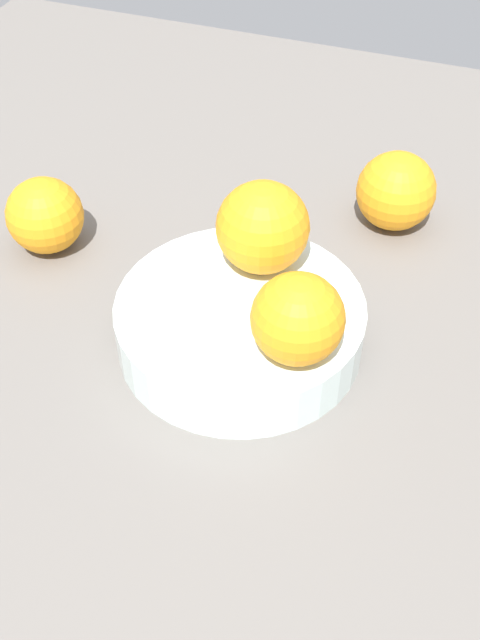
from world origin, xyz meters
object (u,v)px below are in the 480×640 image
Objects in this scene: orange_in_bowl_1 at (298,319)px; orange_loose_0 at (45,215)px; fruit_bowl at (240,325)px; orange_in_bowl_0 at (261,227)px; orange_loose_1 at (396,191)px.

orange_loose_0 is at bearing 71.15° from orange_in_bowl_1.
fruit_bowl is 21.72cm from orange_loose_0.
orange_in_bowl_0 is 1.08× the size of orange_loose_0.
fruit_bowl is at bearing -105.23° from orange_loose_0.
fruit_bowl is 8.60cm from orange_in_bowl_1.
orange_in_bowl_1 is 28.28cm from orange_loose_0.
orange_loose_0 is (9.04, 26.48, -4.10)cm from orange_in_bowl_1.
orange_loose_0 is at bearing 88.91° from orange_in_bowl_0.
orange_loose_0 is (0.39, 20.74, -4.47)cm from orange_in_bowl_0.
orange_loose_1 is (14.73, -8.44, -4.26)cm from orange_in_bowl_0.
fruit_bowl is at bearing 157.56° from orange_loose_1.
orange_loose_0 is 0.94× the size of orange_loose_1.
orange_in_bowl_1 is 0.97× the size of orange_loose_0.
orange_loose_1 is (14.34, -29.18, 0.22)cm from orange_loose_0.
orange_in_bowl_1 is at bearing -108.85° from orange_loose_0.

